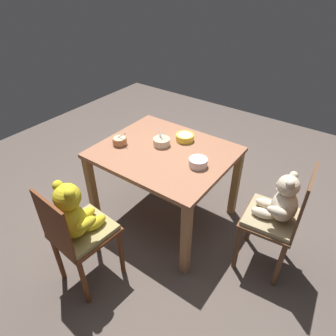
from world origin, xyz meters
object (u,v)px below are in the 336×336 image
Objects in this scene: porridge_bowl_white_near_right at (198,162)px; teddy_chair_near_right at (279,210)px; teddy_chair_near_front at (76,222)px; porridge_bowl_cream_center at (162,142)px; dining_table at (164,161)px; porridge_bowl_yellow_far_center at (185,137)px; porridge_bowl_terracotta_near_left at (120,141)px.

teddy_chair_near_right is at bearing 5.16° from porridge_bowl_white_near_right.
porridge_bowl_cream_center is (-0.01, 0.94, 0.15)m from teddy_chair_near_front.
teddy_chair_near_right is at bearing 1.94° from dining_table.
porridge_bowl_cream_center is 0.90× the size of porridge_bowl_yellow_far_center.
porridge_bowl_terracotta_near_left is at bearing 26.35° from teddy_chair_near_front.
porridge_bowl_yellow_far_center is (-0.92, 0.21, 0.17)m from teddy_chair_near_right.
teddy_chair_near_right is 1.34m from porridge_bowl_terracotta_near_left.
porridge_bowl_terracotta_near_left is at bearing -146.44° from porridge_bowl_cream_center.
dining_table is 1.16× the size of teddy_chair_near_front.
porridge_bowl_cream_center is at bearing 168.30° from porridge_bowl_white_near_right.
porridge_bowl_terracotta_near_left is 0.55m from porridge_bowl_yellow_far_center.
dining_table is 1.15× the size of teddy_chair_near_right.
teddy_chair_near_front reaches higher than porridge_bowl_terracotta_near_left.
teddy_chair_near_front is 5.89× the size of porridge_bowl_yellow_far_center.
porridge_bowl_white_near_right is (0.29, -0.26, 0.00)m from porridge_bowl_yellow_far_center.
dining_table is 0.41m from porridge_bowl_terracotta_near_left.
porridge_bowl_cream_center is (0.29, 0.19, 0.00)m from porridge_bowl_terracotta_near_left.
porridge_bowl_cream_center reaches higher than dining_table.
teddy_chair_near_right is 5.95× the size of porridge_bowl_yellow_far_center.
teddy_chair_near_right reaches higher than teddy_chair_near_front.
porridge_bowl_yellow_far_center is (0.04, 0.24, 0.13)m from dining_table.
porridge_bowl_yellow_far_center is at bearing 57.96° from porridge_bowl_cream_center.
porridge_bowl_white_near_right is (0.33, -0.02, 0.13)m from dining_table.
teddy_chair_near_right reaches higher than dining_table.
porridge_bowl_terracotta_near_left reaches higher than porridge_bowl_yellow_far_center.
porridge_bowl_cream_center reaches higher than porridge_bowl_terracotta_near_left.
porridge_bowl_cream_center is at bearing 5.03° from teddy_chair_near_front.
teddy_chair_near_right is at bearing -43.83° from teddy_chair_near_front.
porridge_bowl_white_near_right is at bearing -11.70° from porridge_bowl_cream_center.
porridge_bowl_cream_center is at bearing -122.04° from porridge_bowl_yellow_far_center.
porridge_bowl_white_near_right is at bearing -4.22° from dining_table.
teddy_chair_near_front is 0.99× the size of teddy_chair_near_right.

